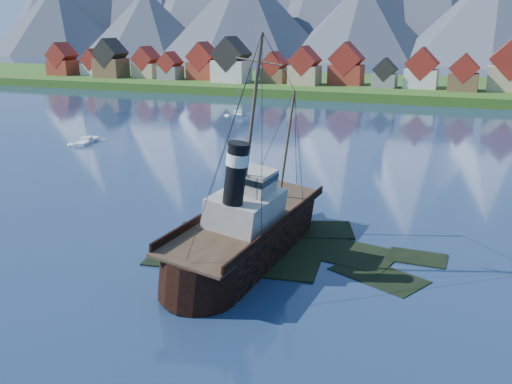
% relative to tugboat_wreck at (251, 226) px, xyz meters
% --- Properties ---
extents(ground, '(1400.00, 1400.00, 0.00)m').
position_rel_tugboat_wreck_xyz_m(ground, '(1.94, 0.19, -3.10)').
color(ground, '#1A2C4B').
rests_on(ground, ground).
extents(shoal, '(31.71, 21.24, 1.14)m').
position_rel_tugboat_wreck_xyz_m(shoal, '(3.72, 2.34, -3.44)').
color(shoal, black).
rests_on(shoal, ground).
extents(shore_bank, '(600.00, 80.00, 3.20)m').
position_rel_tugboat_wreck_xyz_m(shore_bank, '(1.94, 170.19, -3.10)').
color(shore_bank, '#1C4112').
rests_on(shore_bank, ground).
extents(seawall, '(600.00, 2.50, 2.00)m').
position_rel_tugboat_wreck_xyz_m(seawall, '(1.94, 132.19, -3.10)').
color(seawall, '#3F3D38').
rests_on(seawall, ground).
extents(town, '(250.96, 16.69, 17.30)m').
position_rel_tugboat_wreck_xyz_m(town, '(-31.18, 152.38, 5.89)').
color(town, maroon).
rests_on(town, ground).
extents(tugboat_wreck, '(7.23, 31.15, 24.69)m').
position_rel_tugboat_wreck_xyz_m(tugboat_wreck, '(0.00, 0.00, 0.00)').
color(tugboat_wreck, black).
rests_on(tugboat_wreck, ground).
extents(sailboat_a, '(4.23, 8.69, 10.30)m').
position_rel_tugboat_wreck_xyz_m(sailboat_a, '(-55.68, 43.36, -2.87)').
color(sailboat_a, silver).
rests_on(sailboat_a, ground).
extents(sailboat_c, '(5.18, 8.09, 10.30)m').
position_rel_tugboat_wreck_xyz_m(sailboat_c, '(-41.74, 91.14, -2.87)').
color(sailboat_c, silver).
rests_on(sailboat_c, ground).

